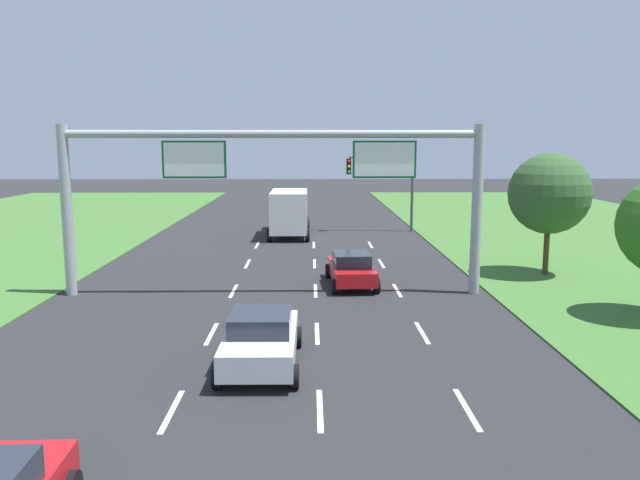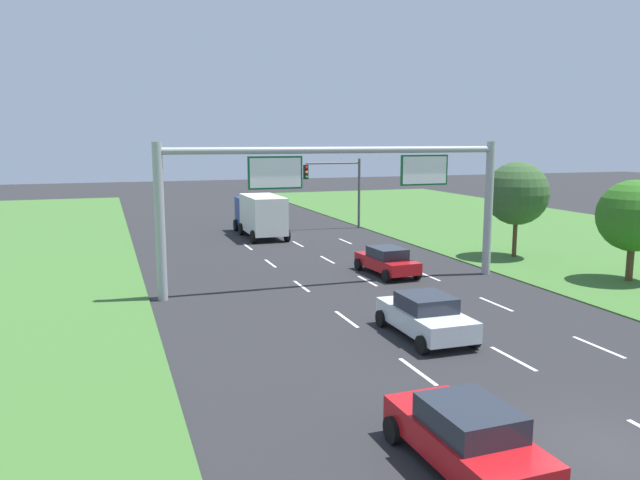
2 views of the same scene
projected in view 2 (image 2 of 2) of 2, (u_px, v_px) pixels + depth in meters
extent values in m
plane|color=#262628|center=(610.00, 453.00, 14.25)|extent=(200.00, 200.00, 0.00)
cube|color=white|center=(547.00, 466.00, 13.69)|extent=(0.14, 2.40, 0.01)
cube|color=white|center=(417.00, 371.00, 19.28)|extent=(0.14, 2.40, 0.01)
cube|color=white|center=(346.00, 319.00, 24.88)|extent=(0.14, 2.40, 0.01)
cube|color=white|center=(302.00, 286.00, 30.48)|extent=(0.14, 2.40, 0.01)
cube|color=white|center=(271.00, 263.00, 36.08)|extent=(0.14, 2.40, 0.01)
cube|color=white|center=(248.00, 247.00, 41.67)|extent=(0.14, 2.40, 0.01)
cube|color=white|center=(513.00, 358.00, 20.41)|extent=(0.14, 2.40, 0.01)
cube|color=white|center=(424.00, 311.00, 26.01)|extent=(0.14, 2.40, 0.01)
cube|color=white|center=(367.00, 281.00, 31.61)|extent=(0.14, 2.40, 0.01)
cube|color=white|center=(327.00, 260.00, 37.21)|extent=(0.14, 2.40, 0.01)
cube|color=white|center=(298.00, 244.00, 42.80)|extent=(0.14, 2.40, 0.01)
cube|color=white|center=(598.00, 347.00, 21.54)|extent=(0.14, 2.40, 0.01)
cube|color=white|center=(496.00, 304.00, 27.14)|extent=(0.14, 2.40, 0.01)
cube|color=white|center=(429.00, 276.00, 32.74)|extent=(0.14, 2.40, 0.01)
cube|color=white|center=(381.00, 256.00, 38.34)|extent=(0.14, 2.40, 0.01)
cube|color=white|center=(345.00, 241.00, 43.93)|extent=(0.14, 2.40, 0.01)
cube|color=silver|center=(425.00, 319.00, 22.58)|extent=(1.98, 4.41, 0.70)
cube|color=#232833|center=(426.00, 302.00, 22.46)|extent=(1.69, 1.95, 0.54)
cylinder|color=black|center=(381.00, 318.00, 23.86)|extent=(0.22, 0.64, 0.64)
cylinder|color=black|center=(428.00, 314.00, 24.49)|extent=(0.22, 0.64, 0.64)
cylinder|color=black|center=(422.00, 345.00, 20.78)|extent=(0.22, 0.64, 0.64)
cylinder|color=black|center=(474.00, 339.00, 21.41)|extent=(0.22, 0.64, 0.64)
cube|color=red|center=(465.00, 441.00, 13.48)|extent=(1.91, 4.34, 0.65)
cube|color=#232833|center=(470.00, 417.00, 13.26)|extent=(1.67, 2.10, 0.56)
cylinder|color=black|center=(393.00, 430.00, 14.70)|extent=(0.23, 0.64, 0.64)
cylinder|color=black|center=(460.00, 418.00, 15.33)|extent=(0.23, 0.64, 0.64)
cube|color=red|center=(387.00, 263.00, 33.04)|extent=(1.98, 4.41, 0.61)
cube|color=#232833|center=(387.00, 252.00, 32.92)|extent=(1.66, 2.12, 0.52)
cylinder|color=black|center=(358.00, 264.00, 34.23)|extent=(0.26, 0.65, 0.64)
cylinder|color=black|center=(387.00, 262.00, 34.90)|extent=(0.26, 0.65, 0.64)
cylinder|color=black|center=(386.00, 276.00, 31.29)|extent=(0.26, 0.65, 0.64)
cylinder|color=black|center=(417.00, 273.00, 31.95)|extent=(0.26, 0.65, 0.64)
cube|color=navy|center=(251.00, 211.00, 48.65)|extent=(2.20, 2.10, 2.20)
cube|color=silver|center=(263.00, 214.00, 45.06)|extent=(2.36, 5.21, 2.63)
cylinder|color=black|center=(236.00, 225.00, 48.92)|extent=(0.28, 0.90, 0.90)
cylinder|color=black|center=(264.00, 224.00, 49.65)|extent=(0.28, 0.90, 0.90)
cylinder|color=black|center=(241.00, 229.00, 46.75)|extent=(0.28, 0.90, 0.90)
cylinder|color=black|center=(272.00, 228.00, 47.53)|extent=(0.28, 0.90, 0.90)
cylinder|color=black|center=(253.00, 237.00, 43.02)|extent=(0.28, 0.90, 0.90)
cylinder|color=black|center=(287.00, 235.00, 43.80)|extent=(0.28, 0.90, 0.90)
cylinder|color=#9EA0A5|center=(160.00, 222.00, 27.29)|extent=(0.44, 0.44, 7.00)
cylinder|color=#9EA0A5|center=(488.00, 209.00, 32.72)|extent=(0.44, 0.44, 7.00)
cylinder|color=#9EA0A5|center=(339.00, 150.00, 29.51)|extent=(16.80, 0.32, 0.32)
cube|color=#0C5B28|center=(275.00, 173.00, 28.65)|extent=(2.58, 0.12, 1.51)
cube|color=white|center=(276.00, 173.00, 28.59)|extent=(2.42, 0.01, 1.35)
cube|color=#0C5B28|center=(424.00, 170.00, 31.14)|extent=(2.58, 0.12, 1.51)
cube|color=white|center=(425.00, 170.00, 31.08)|extent=(2.42, 0.01, 1.35)
cylinder|color=#47494F|center=(359.00, 194.00, 50.13)|extent=(0.20, 0.20, 5.60)
cylinder|color=#47494F|center=(333.00, 163.00, 49.01)|extent=(4.50, 0.14, 0.14)
cube|color=black|center=(306.00, 172.00, 48.39)|extent=(0.32, 0.36, 1.10)
sphere|color=red|center=(307.00, 167.00, 48.14)|extent=(0.22, 0.22, 0.22)
sphere|color=orange|center=(307.00, 172.00, 48.20)|extent=(0.22, 0.22, 0.22)
sphere|color=green|center=(307.00, 177.00, 48.26)|extent=(0.22, 0.22, 0.22)
cylinder|color=#513823|center=(630.00, 262.00, 31.32)|extent=(0.35, 0.35, 2.01)
sphere|color=#2C681C|center=(634.00, 216.00, 30.95)|extent=(3.58, 3.58, 3.58)
cylinder|color=#513823|center=(515.00, 237.00, 37.69)|extent=(0.26, 0.26, 2.49)
sphere|color=#31532A|center=(517.00, 193.00, 37.26)|extent=(3.78, 3.78, 3.78)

